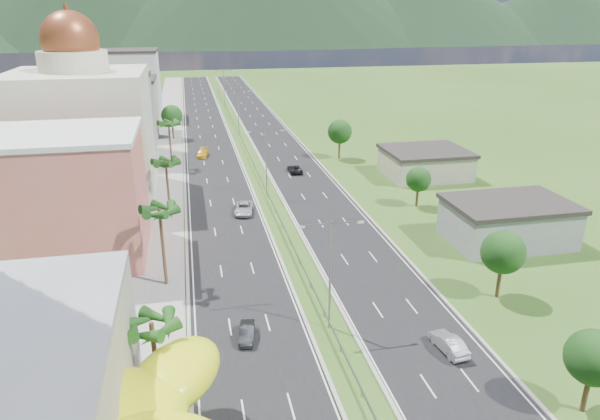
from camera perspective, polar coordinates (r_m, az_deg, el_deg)
ground at (r=45.01m, az=6.55°, el=-19.12°), size 500.00×500.00×0.00m
road_left at (r=126.01m, az=-9.69°, el=7.14°), size 11.00×260.00×0.04m
road_right at (r=127.41m, az=-2.88°, el=7.55°), size 11.00×260.00×0.04m
sidewalk_left at (r=126.03m, az=-14.03°, el=6.84°), size 7.00×260.00×0.12m
median_guardrail at (r=108.96m, az=-5.28°, el=5.57°), size 0.10×216.06×0.76m
streetlight_median_b at (r=49.37m, az=3.26°, el=-5.80°), size 6.04×0.25×11.00m
streetlight_median_c at (r=86.31m, az=-3.64°, el=5.83°), size 6.04×0.25×11.00m
streetlight_median_d at (r=130.04m, az=-6.62°, el=10.74°), size 6.04×0.25×11.00m
streetlight_median_e at (r=174.42m, az=-8.12°, el=13.15°), size 6.04×0.25×11.00m
lime_canopy at (r=38.03m, az=-22.85°, el=-19.82°), size 18.00×15.00×7.40m
pink_shophouse at (r=69.90m, az=-24.64°, el=1.03°), size 20.00×15.00×15.00m
domed_building at (r=90.78m, az=-22.15°, el=8.08°), size 20.00×20.00×28.70m
midrise_grey at (r=115.52m, az=-19.49°, el=9.11°), size 16.00×15.00×16.00m
midrise_beige at (r=137.29m, az=-18.38°, el=10.26°), size 16.00×15.00×13.00m
midrise_white at (r=159.58m, az=-17.69°, el=12.56°), size 16.00×15.00×18.00m
shed_near at (r=74.78m, az=21.25°, el=-1.37°), size 15.00×10.00×5.00m
shed_far at (r=100.65m, az=13.18°, el=4.78°), size 14.00×12.00×4.40m
palm_tree_b at (r=40.98m, az=-15.53°, el=-12.07°), size 3.60×3.60×8.10m
palm_tree_c at (r=58.35m, az=-14.74°, el=-0.34°), size 3.60×3.60×9.60m
palm_tree_d at (r=80.54m, az=-14.13°, el=4.75°), size 3.60×3.60×8.60m
palm_tree_e at (r=104.70m, az=-13.83°, el=8.78°), size 3.60×3.60×9.40m
leafy_tree_lfar at (r=129.76m, az=-13.52°, el=9.77°), size 4.90×4.90×8.05m
leafy_tree_ra at (r=45.92m, az=28.86°, el=-13.64°), size 4.20×4.20×6.90m
leafy_tree_rb at (r=59.11m, az=20.84°, el=-4.26°), size 4.55×4.55×7.47m
leafy_tree_rc at (r=83.73m, az=12.53°, el=3.21°), size 3.85×3.85×6.33m
leafy_tree_rd at (r=109.35m, az=4.26°, el=8.33°), size 4.90×4.90×8.05m
mountain_ridge at (r=488.80m, az=-3.58°, el=17.17°), size 860.00×140.00×90.00m
car_dark_left at (r=50.89m, az=-5.69°, el=-12.89°), size 1.96×4.02×1.27m
car_silver_mid_left at (r=80.40m, az=-6.02°, el=0.19°), size 3.42×5.85×1.53m
car_yellow_far_left at (r=113.47m, az=-10.34°, el=6.01°), size 2.92×5.37×1.48m
car_silver_right at (r=50.81m, az=15.57°, el=-13.55°), size 2.11×4.68×1.49m
car_dark_far_right at (r=100.39m, az=-0.56°, el=4.41°), size 2.28×4.84×1.34m
motorcycle at (r=49.03m, az=-9.25°, el=-14.55°), size 0.65×1.94×1.23m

